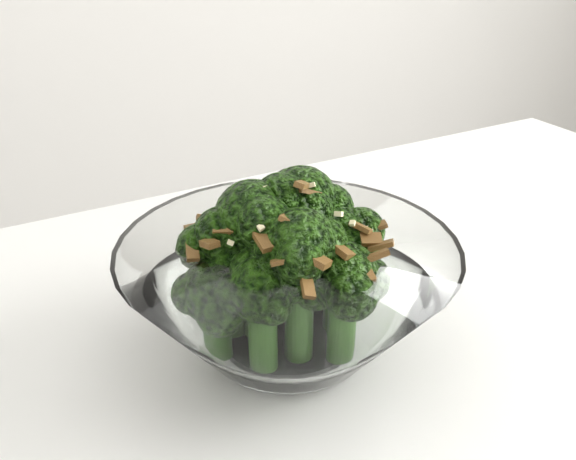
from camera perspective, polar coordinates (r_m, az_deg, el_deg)
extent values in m
cylinder|color=white|center=(1.07, 17.54, -12.56)|extent=(0.04, 0.04, 0.71)
cylinder|color=white|center=(0.44, 0.00, -10.15)|extent=(0.09, 0.09, 0.01)
cylinder|color=#285215|center=(0.46, 4.26, -4.21)|extent=(0.02, 0.02, 0.04)
sphere|color=#22490D|center=(0.44, 4.39, -0.87)|extent=(0.04, 0.04, 0.04)
cylinder|color=#285215|center=(0.42, -5.02, -6.03)|extent=(0.02, 0.02, 0.05)
sphere|color=#22490D|center=(0.40, -5.24, -1.53)|extent=(0.04, 0.04, 0.04)
cylinder|color=#285215|center=(0.43, 1.14, -3.46)|extent=(0.02, 0.02, 0.08)
sphere|color=#22490D|center=(0.41, 1.20, 2.53)|extent=(0.05, 0.05, 0.05)
cylinder|color=#285215|center=(0.39, -2.25, -9.53)|extent=(0.02, 0.02, 0.05)
sphere|color=#22490D|center=(0.37, -2.35, -5.26)|extent=(0.04, 0.04, 0.04)
cylinder|color=#285215|center=(0.40, 4.79, -8.61)|extent=(0.02, 0.02, 0.05)
sphere|color=#22490D|center=(0.38, 5.00, -4.20)|extent=(0.04, 0.04, 0.04)
cylinder|color=#285215|center=(0.40, -6.30, -9.02)|extent=(0.02, 0.02, 0.04)
sphere|color=#22490D|center=(0.39, -6.53, -5.50)|extent=(0.04, 0.04, 0.04)
cylinder|color=#285215|center=(0.46, -0.96, -3.92)|extent=(0.02, 0.02, 0.04)
sphere|color=#22490D|center=(0.44, -0.99, -0.46)|extent=(0.04, 0.04, 0.04)
cylinder|color=#285215|center=(0.39, 1.01, -7.28)|extent=(0.02, 0.02, 0.07)
sphere|color=#22490D|center=(0.37, 1.06, -1.37)|extent=(0.04, 0.04, 0.04)
cylinder|color=#285215|center=(0.42, -2.96, -4.97)|extent=(0.02, 0.02, 0.07)
sphere|color=#22490D|center=(0.39, -3.13, 1.04)|extent=(0.05, 0.05, 0.05)
cylinder|color=#285215|center=(0.43, 4.42, -5.49)|extent=(0.02, 0.02, 0.06)
sphere|color=#22490D|center=(0.41, 4.62, -0.87)|extent=(0.04, 0.04, 0.04)
cube|color=brown|center=(0.42, 4.14, 2.23)|extent=(0.01, 0.01, 0.01)
cube|color=brown|center=(0.39, 1.79, 3.38)|extent=(0.02, 0.01, 0.01)
cube|color=brown|center=(0.39, 0.30, 3.75)|extent=(0.01, 0.01, 0.01)
cube|color=brown|center=(0.36, 0.06, 1.06)|extent=(0.01, 0.01, 0.01)
cube|color=brown|center=(0.35, 2.19, -2.50)|extent=(0.01, 0.01, 0.01)
cube|color=brown|center=(0.43, 4.76, 2.30)|extent=(0.01, 0.01, 0.01)
cube|color=brown|center=(0.35, 1.77, -5.11)|extent=(0.01, 0.01, 0.01)
cube|color=brown|center=(0.42, -1.06, 3.29)|extent=(0.01, 0.01, 0.01)
cube|color=brown|center=(0.41, 6.87, 1.39)|extent=(0.01, 0.01, 0.01)
cube|color=brown|center=(0.36, 6.98, -3.87)|extent=(0.01, 0.01, 0.01)
cube|color=brown|center=(0.38, -5.75, 0.18)|extent=(0.01, 0.01, 0.01)
cube|color=brown|center=(0.40, -7.50, 0.52)|extent=(0.01, 0.02, 0.01)
cube|color=brown|center=(0.40, -8.16, 0.27)|extent=(0.02, 0.01, 0.00)
cube|color=brown|center=(0.39, -3.29, 2.81)|extent=(0.01, 0.01, 0.01)
cube|color=brown|center=(0.38, -6.01, 0.67)|extent=(0.02, 0.01, 0.01)
cube|color=brown|center=(0.42, 4.29, 2.95)|extent=(0.01, 0.02, 0.01)
cube|color=brown|center=(0.41, -1.72, 3.84)|extent=(0.01, 0.02, 0.01)
cube|color=brown|center=(0.36, -2.20, -1.01)|extent=(0.01, 0.02, 0.01)
cube|color=brown|center=(0.35, 2.54, -2.62)|extent=(0.02, 0.02, 0.01)
cube|color=brown|center=(0.43, -4.27, 2.60)|extent=(0.01, 0.01, 0.01)
cube|color=brown|center=(0.38, -8.51, -1.84)|extent=(0.01, 0.01, 0.01)
cube|color=brown|center=(0.38, 1.25, 4.04)|extent=(0.01, 0.02, 0.01)
cube|color=brown|center=(0.35, -0.46, -2.77)|extent=(0.01, 0.01, 0.01)
cube|color=brown|center=(0.40, -0.86, 3.99)|extent=(0.01, 0.01, 0.01)
cube|color=brown|center=(0.44, 2.94, 3.18)|extent=(0.01, 0.01, 0.01)
cube|color=brown|center=(0.40, 1.83, 3.72)|extent=(0.01, 0.01, 0.01)
cube|color=brown|center=(0.39, 6.48, 0.24)|extent=(0.01, 0.01, 0.01)
cube|color=brown|center=(0.44, 3.43, 2.75)|extent=(0.01, 0.02, 0.01)
cube|color=brown|center=(0.41, -1.70, 3.53)|extent=(0.01, 0.01, 0.01)
cube|color=brown|center=(0.43, -3.52, 2.76)|extent=(0.01, 0.02, 0.01)
cube|color=brown|center=(0.38, 8.27, -1.36)|extent=(0.02, 0.01, 0.01)
cube|color=brown|center=(0.38, 7.38, -0.85)|extent=(0.01, 0.01, 0.01)
cube|color=brown|center=(0.37, -6.98, -1.20)|extent=(0.01, 0.01, 0.01)
cube|color=brown|center=(0.40, 7.94, 0.30)|extent=(0.01, 0.01, 0.01)
cube|color=brown|center=(0.38, -5.75, 0.15)|extent=(0.01, 0.01, 0.01)
cube|color=brown|center=(0.36, 4.89, -1.90)|extent=(0.01, 0.01, 0.01)
cube|color=brown|center=(0.37, 8.01, -2.23)|extent=(0.01, 0.01, 0.01)
cube|color=beige|center=(0.35, 3.33, -2.90)|extent=(0.01, 0.00, 0.00)
cube|color=beige|center=(0.37, -1.67, 1.81)|extent=(0.01, 0.01, 0.01)
cube|color=beige|center=(0.36, 2.41, 1.10)|extent=(0.01, 0.01, 0.01)
cube|color=beige|center=(0.39, 6.90, 0.30)|extent=(0.01, 0.01, 0.00)
cube|color=beige|center=(0.36, -5.13, -1.13)|extent=(0.00, 0.00, 0.00)
cube|color=beige|center=(0.38, 5.75, 0.61)|extent=(0.00, 0.00, 0.00)
cube|color=beige|center=(0.39, -1.35, 3.68)|extent=(0.00, 0.00, 0.00)
cube|color=beige|center=(0.36, -2.43, 0.22)|extent=(0.00, 0.01, 0.00)
cube|color=beige|center=(0.43, 3.49, 2.91)|extent=(0.00, 0.00, 0.00)
cube|color=beige|center=(0.38, 4.53, 1.43)|extent=(0.01, 0.01, 0.01)
cube|color=beige|center=(0.43, 4.00, 2.49)|extent=(0.01, 0.00, 0.00)
cube|color=beige|center=(0.38, -2.25, 3.80)|extent=(0.01, 0.01, 0.00)
cube|color=beige|center=(0.39, -5.40, 2.03)|extent=(0.00, 0.00, 0.00)
cube|color=beige|center=(0.40, -0.92, 4.22)|extent=(0.01, 0.01, 0.01)
cube|color=beige|center=(0.39, 2.14, 4.03)|extent=(0.01, 0.01, 0.00)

